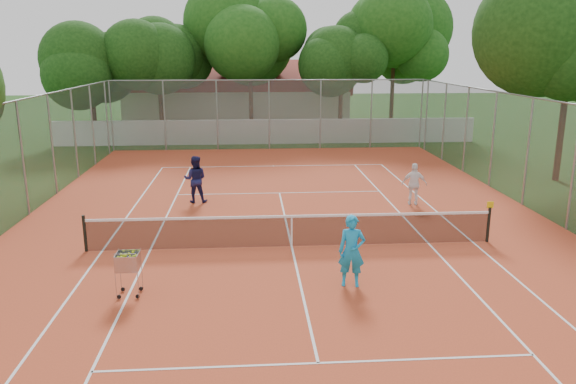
{
  "coord_description": "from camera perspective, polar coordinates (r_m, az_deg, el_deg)",
  "views": [
    {
      "loc": [
        -1.22,
        -15.62,
        5.64
      ],
      "look_at": [
        0.0,
        1.5,
        1.3
      ],
      "focal_mm": 35.0,
      "sensor_mm": 36.0,
      "label": 1
    }
  ],
  "objects": [
    {
      "name": "ball_hopper",
      "position": [
        13.77,
        -15.88,
        -7.87
      ],
      "size": [
        0.61,
        0.61,
        1.15
      ],
      "primitive_type": "cube",
      "rotation": [
        0.0,
        0.0,
        0.12
      ],
      "color": "#AAAAB1",
      "rests_on": "court_pad"
    },
    {
      "name": "perimeter_fence",
      "position": [
        16.08,
        0.38,
        1.11
      ],
      "size": [
        18.0,
        34.0,
        4.0
      ],
      "primitive_type": "cube",
      "color": "slate",
      "rests_on": "ground"
    },
    {
      "name": "court_pad",
      "position": [
        16.64,
        0.37,
        -5.58
      ],
      "size": [
        18.0,
        34.0,
        0.02
      ],
      "primitive_type": "cube",
      "color": "#BB4524",
      "rests_on": "ground"
    },
    {
      "name": "tropical_trees",
      "position": [
        37.64,
        -2.27,
        13.21
      ],
      "size": [
        29.0,
        19.0,
        10.0
      ],
      "primitive_type": "cube",
      "color": "#11340D",
      "rests_on": "ground"
    },
    {
      "name": "boundary_wall",
      "position": [
        34.98,
        -2.04,
        6.15
      ],
      "size": [
        26.0,
        0.3,
        1.5
      ],
      "primitive_type": "cube",
      "color": "white",
      "rests_on": "ground"
    },
    {
      "name": "tennis_net",
      "position": [
        16.48,
        0.37,
        -3.94
      ],
      "size": [
        11.88,
        0.1,
        0.98
      ],
      "primitive_type": "cube",
      "color": "black",
      "rests_on": "court_pad"
    },
    {
      "name": "ground",
      "position": [
        16.65,
        0.37,
        -5.61
      ],
      "size": [
        120.0,
        120.0,
        0.0
      ],
      "primitive_type": "plane",
      "color": "#163A0F",
      "rests_on": "ground"
    },
    {
      "name": "clubhouse",
      "position": [
        44.75,
        -5.13,
        9.73
      ],
      "size": [
        16.4,
        9.0,
        4.4
      ],
      "primitive_type": "cube",
      "color": "beige",
      "rests_on": "ground"
    },
    {
      "name": "player_near",
      "position": [
        13.77,
        6.49,
        -5.98
      ],
      "size": [
        0.71,
        0.53,
        1.78
      ],
      "primitive_type": "imported",
      "rotation": [
        0.0,
        0.0,
        -0.16
      ],
      "color": "#1897D1",
      "rests_on": "court_pad"
    },
    {
      "name": "player_far_left",
      "position": [
        21.49,
        -9.4,
        1.29
      ],
      "size": [
        0.91,
        0.73,
        1.78
      ],
      "primitive_type": "imported",
      "rotation": [
        0.0,
        0.0,
        3.08
      ],
      "color": "#181A49",
      "rests_on": "court_pad"
    },
    {
      "name": "court_lines",
      "position": [
        16.64,
        0.37,
        -5.53
      ],
      "size": [
        10.98,
        23.78,
        0.01
      ],
      "primitive_type": "cube",
      "color": "white",
      "rests_on": "court_pad"
    },
    {
      "name": "player_far_right",
      "position": [
        21.39,
        12.71,
        0.79
      ],
      "size": [
        0.99,
        0.58,
        1.58
      ],
      "primitive_type": "imported",
      "rotation": [
        0.0,
        0.0,
        2.92
      ],
      "color": "white",
      "rests_on": "court_pad"
    }
  ]
}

